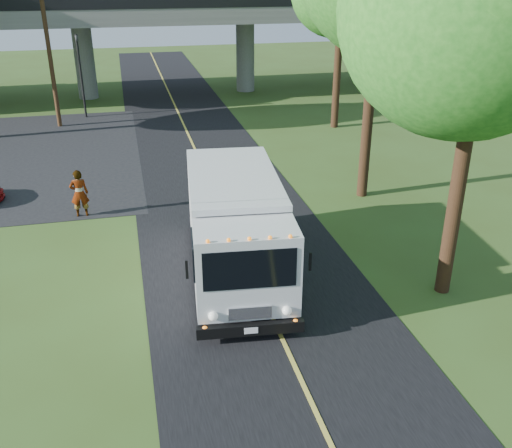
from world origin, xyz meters
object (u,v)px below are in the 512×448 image
object	(u,v)px
traffic_signal	(80,67)
pedestrian	(79,193)
utility_pole	(49,50)
step_van	(236,226)

from	to	relation	value
traffic_signal	pedestrian	world-z (taller)	traffic_signal
utility_pole	step_van	size ratio (longest dim) A/B	1.14
traffic_signal	pedestrian	distance (m)	16.72
utility_pole	pedestrian	distance (m)	15.13
traffic_signal	utility_pole	size ratio (longest dim) A/B	0.58
traffic_signal	step_van	xyz separation A→B (m)	(5.50, -22.58, -1.46)
utility_pole	pedestrian	xyz separation A→B (m)	(1.92, -14.57, -3.63)
step_van	pedestrian	bearing A→B (deg)	135.76
traffic_signal	pedestrian	xyz separation A→B (m)	(0.42, -16.57, -2.23)
traffic_signal	pedestrian	size ratio (longest dim) A/B	2.69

